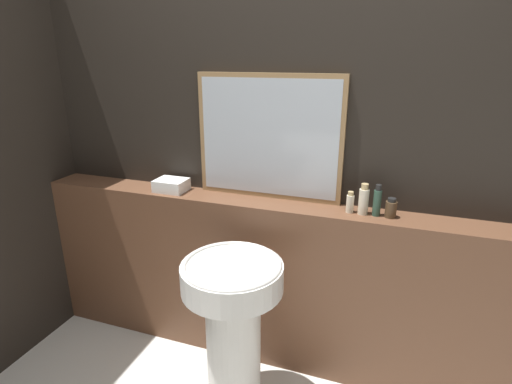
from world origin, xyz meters
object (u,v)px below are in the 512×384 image
at_px(body_wash_bottle, 391,208).
at_px(lotion_bottle, 377,201).
at_px(mirror, 269,138).
at_px(towel_stack, 171,185).
at_px(pedestal_sink, 233,322).
at_px(shampoo_bottle, 350,203).
at_px(conditioner_bottle, 364,200).

bearing_deg(body_wash_bottle, lotion_bottle, 180.00).
bearing_deg(lotion_bottle, body_wash_bottle, 0.00).
relative_size(mirror, lotion_bottle, 5.01).
distance_m(towel_stack, lotion_bottle, 1.17).
bearing_deg(mirror, pedestal_sink, -90.38).
relative_size(mirror, body_wash_bottle, 8.12).
relative_size(pedestal_sink, towel_stack, 4.74).
height_order(mirror, lotion_bottle, mirror).
relative_size(shampoo_bottle, conditioner_bottle, 0.70).
bearing_deg(pedestal_sink, mirror, 89.62).
xyz_separation_m(pedestal_sink, shampoo_bottle, (0.47, 0.45, 0.52)).
relative_size(pedestal_sink, lotion_bottle, 5.27).
bearing_deg(conditioner_bottle, towel_stack, 180.00).
relative_size(shampoo_bottle, lotion_bottle, 0.69).
relative_size(towel_stack, shampoo_bottle, 1.61).
bearing_deg(mirror, shampoo_bottle, -10.80).
xyz_separation_m(shampoo_bottle, conditioner_bottle, (0.07, 0.00, 0.02)).
height_order(pedestal_sink, mirror, mirror).
relative_size(mirror, conditioner_bottle, 5.08).
distance_m(pedestal_sink, towel_stack, 0.88).
xyz_separation_m(shampoo_bottle, body_wash_bottle, (0.20, 0.00, -0.01)).
bearing_deg(towel_stack, mirror, 8.82).
distance_m(pedestal_sink, lotion_bottle, 0.92).
bearing_deg(pedestal_sink, lotion_bottle, 36.68).
distance_m(conditioner_bottle, body_wash_bottle, 0.14).
xyz_separation_m(pedestal_sink, conditioner_bottle, (0.53, 0.45, 0.54)).
bearing_deg(mirror, towel_stack, -171.18).
relative_size(conditioner_bottle, body_wash_bottle, 1.60).
relative_size(conditioner_bottle, lotion_bottle, 0.99).
height_order(towel_stack, conditioner_bottle, conditioner_bottle).
xyz_separation_m(shampoo_bottle, lotion_bottle, (0.13, 0.00, 0.02)).
xyz_separation_m(mirror, lotion_bottle, (0.60, -0.09, -0.26)).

